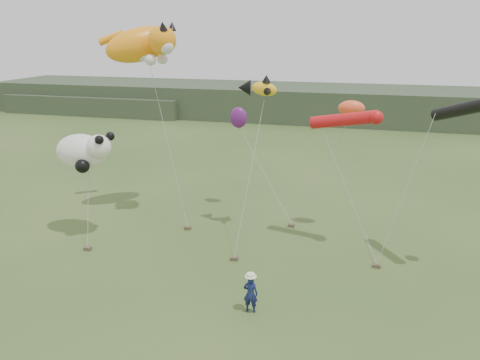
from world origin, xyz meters
name	(u,v)px	position (x,y,z in m)	size (l,w,h in m)	color
ground	(214,304)	(0.00, 0.00, 0.00)	(120.00, 120.00, 0.00)	#385123
headland	(296,103)	(-3.11, 44.69, 1.92)	(90.00, 13.00, 4.00)	#2D3D28
festival_attendant	(251,294)	(1.58, -0.11, 0.81)	(0.59, 0.39, 1.61)	#141D4C
sandbag_anchors	(234,244)	(-0.69, 5.58, 0.09)	(14.76, 5.98, 0.18)	brown
cat_kite	(145,44)	(-6.87, 9.20, 10.09)	(5.52, 4.31, 2.71)	orange
fish_kite	(257,88)	(-0.10, 8.10, 7.96)	(2.31, 1.52, 1.18)	yellow
tube_kites	(399,115)	(7.00, 6.71, 7.08)	(8.52, 3.40, 2.29)	black
panda_kite	(84,151)	(-8.79, 5.12, 4.71)	(3.34, 2.16, 2.08)	white
misc_kites	(290,113)	(1.36, 10.24, 6.34)	(7.93, 2.79, 2.21)	#FF582A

